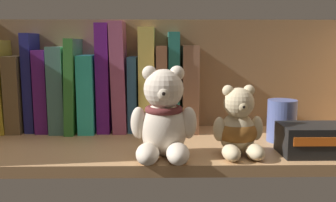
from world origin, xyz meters
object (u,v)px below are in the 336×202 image
object	(u,v)px
book_13	(189,88)
book_10	(147,79)
teddy_bear_larger	(164,119)
teddy_bear_smaller	(238,128)
book_4	(62,89)
book_5	(76,85)
book_0	(5,86)
book_6	(90,92)
book_2	(34,82)
book_9	(133,93)
pillar_candle	(282,121)
small_product_box	(314,140)
book_1	(20,93)
book_11	(162,88)
book_8	(120,77)
book_3	(47,90)
book_7	(105,77)
book_12	(174,82)

from	to	relation	value
book_13	book_10	bearing A→B (deg)	180.00
teddy_bear_larger	teddy_bear_smaller	size ratio (longest dim) A/B	1.27
book_4	book_5	world-z (taller)	book_5
book_0	book_6	bearing A→B (deg)	0.00
book_10	book_13	size ratio (longest dim) A/B	1.20
book_2	book_9	size ratio (longest dim) A/B	1.31
pillar_candle	small_product_box	size ratio (longest dim) A/B	0.71
book_2	book_5	size ratio (longest dim) A/B	1.06
book_5	small_product_box	distance (cm)	50.48
book_9	teddy_bear_larger	size ratio (longest dim) A/B	1.05
book_6	small_product_box	world-z (taller)	book_6
book_1	book_11	bearing A→B (deg)	0.00
book_8	book_10	xyz separation A→B (cm)	(6.01, 0.00, -0.59)
book_3	book_11	world-z (taller)	book_11
book_7	book_6	bearing A→B (deg)	180.00
book_2	teddy_bear_smaller	world-z (taller)	book_2
book_4	book_7	xyz separation A→B (cm)	(9.67, 0.00, 2.47)
book_0	book_4	size ratio (longest dim) A/B	1.07
book_10	pillar_candle	size ratio (longest dim) A/B	2.73
book_11	book_12	world-z (taller)	book_12
book_1	book_13	xyz separation A→B (cm)	(37.67, 0.00, 1.12)
book_10	teddy_bear_larger	distance (cm)	22.09
book_4	book_12	bearing A→B (deg)	0.00
book_11	teddy_bear_smaller	size ratio (longest dim) A/B	1.53
book_6	book_11	distance (cm)	16.08
book_12	book_11	bearing A→B (deg)	180.00
book_8	book_13	world-z (taller)	book_8
pillar_candle	small_product_box	world-z (taller)	pillar_candle
book_1	book_3	size ratio (longest dim) A/B	0.93
book_8	book_12	xyz separation A→B (cm)	(12.02, 0.00, -1.11)
book_13	teddy_bear_smaller	world-z (taller)	book_13
book_9	teddy_bear_smaller	distance (cm)	28.30
book_13	small_product_box	size ratio (longest dim) A/B	1.60
book_1	pillar_candle	bearing A→B (deg)	-11.44
book_13	book_6	bearing A→B (deg)	180.00
book_8	book_11	distance (cm)	9.61
book_10	book_12	world-z (taller)	book_10
book_13	teddy_bear_smaller	bearing A→B (deg)	-70.63
book_12	book_13	xyz separation A→B (cm)	(3.34, 0.00, -1.39)
book_1	book_3	bearing A→B (deg)	0.00
book_0	book_12	world-z (taller)	book_12
book_8	teddy_bear_smaller	size ratio (longest dim) A/B	1.95
book_7	book_9	bearing A→B (deg)	0.00
book_4	book_13	bearing A→B (deg)	0.00
book_0	book_1	bearing A→B (deg)	0.00
book_8	teddy_bear_larger	world-z (taller)	book_8
book_1	book_4	world-z (taller)	book_4
book_2	book_12	world-z (taller)	book_12
book_8	book_13	bearing A→B (deg)	0.00
book_7	book_11	size ratio (longest dim) A/B	1.25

